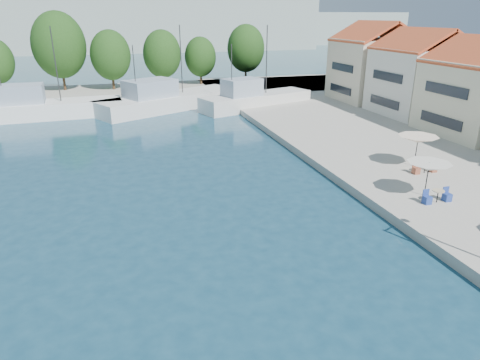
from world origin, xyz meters
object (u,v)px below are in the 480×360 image
object	(u,v)px
trawler_02	(42,108)
trawler_03	(167,100)
trawler_04	(254,100)
umbrella_cream	(418,139)
umbrella_white	(429,167)

from	to	relation	value
trawler_02	trawler_03	size ratio (longest dim) A/B	0.88
trawler_04	umbrella_cream	bearing A→B (deg)	-99.50
trawler_02	trawler_04	distance (m)	24.52
trawler_03	trawler_04	size ratio (longest dim) A/B	1.25
trawler_03	umbrella_cream	size ratio (longest dim) A/B	6.68
trawler_04	umbrella_white	distance (m)	30.51
umbrella_cream	trawler_04	bearing A→B (deg)	98.40
umbrella_cream	umbrella_white	bearing A→B (deg)	-121.57
trawler_02	trawler_04	world-z (taller)	same
trawler_02	trawler_04	xyz separation A→B (m)	(24.45, -1.88, 0.00)
trawler_02	trawler_03	xyz separation A→B (m)	(14.13, 0.84, -0.00)
trawler_03	umbrella_white	distance (m)	35.03
trawler_03	umbrella_cream	xyz separation A→B (m)	(14.11, -28.36, 1.54)
trawler_03	umbrella_cream	distance (m)	31.71
trawler_03	umbrella_white	xyz separation A→B (m)	(11.14, -33.18, 1.40)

